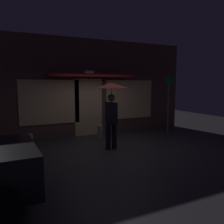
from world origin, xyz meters
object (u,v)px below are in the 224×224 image
street_sign_post (169,100)px  sidewalk_bollard (100,133)px  sidewalk_bollard_2 (29,143)px  person_with_umbrella (111,100)px

street_sign_post → sidewalk_bollard: (-2.96, 0.08, -1.10)m
street_sign_post → sidewalk_bollard: bearing=178.4°
street_sign_post → sidewalk_bollard_2: street_sign_post is taller
street_sign_post → sidewalk_bollard_2: (-5.39, -0.23, -1.11)m
sidewalk_bollard → sidewalk_bollard_2: sidewalk_bollard is taller
person_with_umbrella → street_sign_post: size_ratio=0.84×
street_sign_post → sidewalk_bollard: size_ratio=4.48×
person_with_umbrella → sidewalk_bollard: person_with_umbrella is taller
person_with_umbrella → sidewalk_bollard_2: bearing=-105.8°
street_sign_post → sidewalk_bollard_2: bearing=-177.6°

